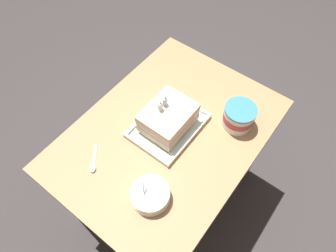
% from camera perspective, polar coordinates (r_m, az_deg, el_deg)
% --- Properties ---
extents(ground_plane, '(8.00, 8.00, 0.00)m').
position_cam_1_polar(ground_plane, '(1.93, -0.02, -12.85)').
color(ground_plane, '#383333').
extents(dining_table, '(0.95, 0.70, 0.73)m').
position_cam_1_polar(dining_table, '(1.37, -0.03, -4.08)').
color(dining_table, '#9E754C').
rests_on(dining_table, ground_plane).
extents(foil_tray, '(0.30, 0.23, 0.02)m').
position_cam_1_polar(foil_tray, '(1.27, 0.03, -0.02)').
color(foil_tray, silver).
rests_on(foil_tray, dining_table).
extents(birthday_cake, '(0.21, 0.17, 0.15)m').
position_cam_1_polar(birthday_cake, '(1.22, 0.03, 1.61)').
color(birthday_cake, beige).
rests_on(birthday_cake, foil_tray).
extents(bowl_stack, '(0.14, 0.14, 0.10)m').
position_cam_1_polar(bowl_stack, '(1.12, -3.34, -12.84)').
color(bowl_stack, white).
rests_on(bowl_stack, dining_table).
extents(ice_cream_tub, '(0.13, 0.13, 0.11)m').
position_cam_1_polar(ice_cream_tub, '(1.28, 13.17, 1.75)').
color(ice_cream_tub, white).
rests_on(ice_cream_tub, dining_table).
extents(serving_spoon_near_tray, '(0.11, 0.09, 0.01)m').
position_cam_1_polar(serving_spoon_near_tray, '(1.22, -13.88, -7.23)').
color(serving_spoon_near_tray, silver).
rests_on(serving_spoon_near_tray, dining_table).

